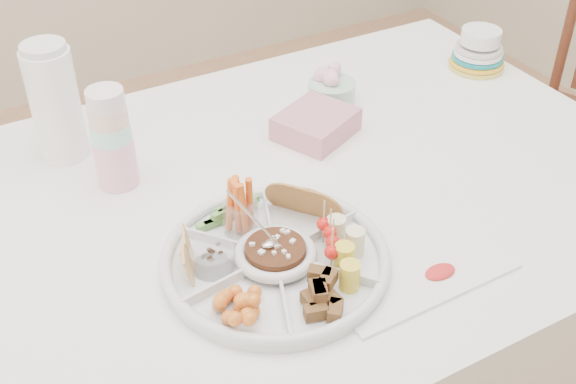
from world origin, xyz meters
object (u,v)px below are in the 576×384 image
thermos (55,101)px  plate_stack (478,51)px  party_tray (275,257)px  dining_table (283,325)px

thermos → plate_stack: bearing=-6.5°
party_tray → plate_stack: plate_stack is taller
party_tray → plate_stack: size_ratio=2.76×
dining_table → party_tray: party_tray is taller
party_tray → thermos: thermos is taller
dining_table → plate_stack: (0.67, 0.21, 0.42)m
dining_table → plate_stack: 0.82m
party_tray → dining_table: bearing=58.3°
party_tray → thermos: size_ratio=1.51×
plate_stack → thermos: bearing=173.5°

